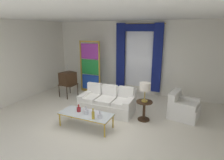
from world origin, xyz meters
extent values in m
plane|color=silver|center=(0.00, 0.00, 0.00)|extent=(16.00, 16.00, 0.00)
cube|color=white|center=(0.00, 3.06, 1.50)|extent=(8.00, 0.12, 3.00)
cube|color=white|center=(-3.66, 0.60, 1.50)|extent=(0.12, 7.00, 3.00)
cube|color=white|center=(0.00, 0.80, 3.02)|extent=(8.00, 7.60, 0.04)
cube|color=white|center=(0.24, 2.98, 1.55)|extent=(1.10, 0.02, 2.50)
cylinder|color=gold|center=(0.24, 2.90, 2.86)|extent=(2.00, 0.04, 0.04)
cube|color=navy|center=(-0.53, 2.88, 1.55)|extent=(0.36, 0.12, 2.70)
cube|color=navy|center=(1.01, 2.88, 1.55)|extent=(0.36, 0.12, 2.70)
cube|color=navy|center=(0.24, 2.88, 2.72)|extent=(1.80, 0.10, 0.28)
cube|color=white|center=(-0.13, 0.69, 0.19)|extent=(1.77, 0.96, 0.38)
cube|color=white|center=(-0.14, 1.05, 0.39)|extent=(1.75, 0.26, 0.78)
cube|color=white|center=(0.65, 0.71, 0.28)|extent=(0.23, 0.86, 0.56)
cube|color=white|center=(-0.90, 0.66, 0.28)|extent=(0.23, 0.86, 0.56)
cube|color=white|center=(0.46, 0.66, 0.44)|extent=(0.56, 0.76, 0.12)
cube|color=white|center=(0.45, 0.97, 0.66)|extent=(0.51, 0.16, 0.40)
cube|color=white|center=(-0.12, 0.64, 0.44)|extent=(0.56, 0.76, 0.12)
cube|color=white|center=(-0.13, 0.96, 0.66)|extent=(0.51, 0.16, 0.40)
cube|color=white|center=(-0.70, 0.62, 0.44)|extent=(0.56, 0.76, 0.12)
cube|color=white|center=(-0.71, 0.94, 0.66)|extent=(0.51, 0.16, 0.40)
cube|color=silver|center=(-0.22, -0.45, 0.40)|extent=(1.48, 0.60, 0.02)
cube|color=gold|center=(-0.22, -0.17, 0.38)|extent=(1.48, 0.04, 0.03)
cube|color=gold|center=(-0.22, -0.73, 0.38)|extent=(1.48, 0.04, 0.03)
cube|color=gold|center=(-0.94, -0.45, 0.38)|extent=(0.04, 0.60, 0.03)
cube|color=gold|center=(0.50, -0.45, 0.38)|extent=(0.04, 0.60, 0.03)
cylinder|color=gold|center=(-0.92, -0.19, 0.19)|extent=(0.04, 0.04, 0.38)
cylinder|color=gold|center=(0.48, -0.19, 0.19)|extent=(0.04, 0.04, 0.38)
cylinder|color=gold|center=(-0.92, -0.71, 0.19)|extent=(0.04, 0.04, 0.38)
cylinder|color=gold|center=(0.48, -0.71, 0.19)|extent=(0.04, 0.04, 0.38)
cylinder|color=gold|center=(0.13, -0.65, 0.51)|extent=(0.08, 0.08, 0.19)
cylinder|color=gold|center=(0.13, -0.65, 0.63)|extent=(0.03, 0.03, 0.06)
sphere|color=gold|center=(0.13, -0.65, 0.68)|extent=(0.04, 0.04, 0.04)
cylinder|color=silver|center=(0.26, -0.54, 0.47)|extent=(0.12, 0.12, 0.11)
cylinder|color=silver|center=(0.26, -0.54, 0.55)|extent=(0.04, 0.04, 0.05)
sphere|color=silver|center=(0.26, -0.54, 0.60)|extent=(0.06, 0.06, 0.06)
cylinder|color=maroon|center=(-0.46, -0.43, 0.47)|extent=(0.11, 0.11, 0.12)
cylinder|color=maroon|center=(-0.46, -0.43, 0.55)|extent=(0.04, 0.04, 0.05)
sphere|color=maroon|center=(-0.46, -0.43, 0.60)|extent=(0.05, 0.05, 0.05)
cylinder|color=silver|center=(-0.19, -0.48, 0.47)|extent=(0.13, 0.13, 0.12)
cylinder|color=silver|center=(-0.19, -0.48, 0.56)|extent=(0.04, 0.04, 0.05)
sphere|color=silver|center=(-0.19, -0.48, 0.61)|extent=(0.06, 0.06, 0.06)
cube|color=#382314|center=(-2.21, 1.41, 0.50)|extent=(0.62, 0.54, 0.03)
cylinder|color=#382314|center=(-2.51, 1.19, 0.25)|extent=(0.04, 0.04, 0.50)
cylinder|color=#382314|center=(-2.39, 1.74, 0.25)|extent=(0.04, 0.04, 0.50)
cylinder|color=#382314|center=(-2.04, 1.08, 0.25)|extent=(0.04, 0.04, 0.50)
cylinder|color=#382314|center=(-1.92, 1.63, 0.25)|extent=(0.04, 0.04, 0.50)
cube|color=#382314|center=(-2.21, 1.41, 0.76)|extent=(0.59, 0.65, 0.48)
cube|color=black|center=(-2.44, 1.46, 0.78)|extent=(0.10, 0.38, 0.30)
cylinder|color=gold|center=(-2.46, 1.38, 0.59)|extent=(0.02, 0.04, 0.04)
cylinder|color=gold|center=(-2.43, 1.54, 0.59)|extent=(0.02, 0.04, 0.04)
cylinder|color=silver|center=(-2.21, 1.41, 1.18)|extent=(0.04, 0.13, 0.34)
cylinder|color=silver|center=(-2.21, 1.41, 1.18)|extent=(0.04, 0.13, 0.34)
cube|color=white|center=(2.23, 1.28, 0.20)|extent=(0.92, 0.92, 0.40)
cube|color=white|center=(2.23, 1.28, 0.45)|extent=(0.80, 0.80, 0.10)
cube|color=white|center=(1.92, 1.34, 0.40)|extent=(0.33, 0.82, 0.80)
cube|color=white|center=(2.29, 1.60, 0.29)|extent=(0.76, 0.30, 0.58)
cube|color=white|center=(2.18, 0.97, 0.29)|extent=(0.76, 0.30, 0.58)
cube|color=gold|center=(-2.14, 2.28, 1.10)|extent=(0.05, 0.05, 2.20)
cube|color=gold|center=(-1.24, 2.28, 1.10)|extent=(0.05, 0.05, 2.20)
cube|color=gold|center=(-1.69, 2.28, 2.17)|extent=(0.90, 0.05, 0.06)
cube|color=gold|center=(-1.69, 2.28, 0.05)|extent=(0.90, 0.05, 0.10)
cube|color=#1E47B7|center=(-1.69, 2.28, 0.43)|extent=(0.82, 0.02, 0.64)
cube|color=#238E3D|center=(-1.69, 2.28, 1.10)|extent=(0.82, 0.02, 0.64)
cube|color=purple|center=(-1.69, 2.28, 1.77)|extent=(0.82, 0.02, 0.64)
cylinder|color=beige|center=(-1.20, 2.06, 0.03)|extent=(0.16, 0.16, 0.06)
ellipsoid|color=#1F5E8D|center=(-1.20, 2.06, 0.14)|extent=(0.18, 0.32, 0.20)
sphere|color=#1F5E8D|center=(-1.20, 2.20, 0.25)|extent=(0.09, 0.09, 0.09)
cone|color=gold|center=(-1.20, 2.26, 0.25)|extent=(0.02, 0.04, 0.02)
cone|color=#247C33|center=(-1.20, 1.88, 0.24)|extent=(0.44, 0.40, 0.50)
cylinder|color=#382314|center=(1.14, 0.62, 0.58)|extent=(0.48, 0.48, 0.03)
cylinder|color=#382314|center=(1.14, 0.62, 0.29)|extent=(0.08, 0.08, 0.55)
cylinder|color=#382314|center=(1.14, 0.62, 0.01)|extent=(0.36, 0.36, 0.03)
cylinder|color=#B29338|center=(1.14, 0.62, 0.61)|extent=(0.18, 0.18, 0.04)
cylinder|color=#B29338|center=(1.14, 0.62, 0.81)|extent=(0.03, 0.03, 0.36)
cylinder|color=silver|center=(1.14, 0.62, 1.05)|extent=(0.32, 0.32, 0.22)
camera|label=1|loc=(2.37, -4.46, 2.63)|focal=29.89mm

